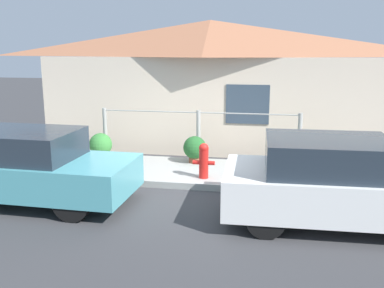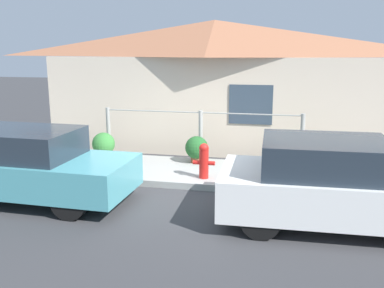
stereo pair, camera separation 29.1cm
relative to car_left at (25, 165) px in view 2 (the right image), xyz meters
name	(u,v)px [view 2 (the right image)]	position (x,y,z in m)	size (l,w,h in m)	color
ground_plane	(183,190)	(2.77, 1.19, -0.69)	(60.00, 60.00, 0.00)	#38383A
sidewalk	(193,172)	(2.77, 2.22, -0.62)	(24.00, 2.06, 0.14)	#9E9E99
house	(214,47)	(2.77, 4.91, 2.19)	(9.42, 2.23, 3.59)	beige
fence	(201,133)	(2.77, 3.10, 0.12)	(4.90, 0.10, 1.23)	#999993
car_left	(25,165)	(0.00, 0.00, 0.00)	(4.06, 1.73, 1.37)	teal
car_right	(330,183)	(5.52, 0.00, 0.01)	(3.65, 1.87, 1.42)	white
fire_hydrant	(204,160)	(3.13, 1.62, -0.16)	(0.47, 0.21, 0.75)	red
potted_plant_near_hydrant	(197,148)	(2.73, 2.82, -0.20)	(0.55, 0.55, 0.64)	brown
potted_plant_by_fence	(104,145)	(0.41, 2.68, -0.19)	(0.56, 0.56, 0.66)	slate
potted_plant_corner	(290,154)	(4.91, 2.86, -0.23)	(0.50, 0.50, 0.59)	#9E5638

